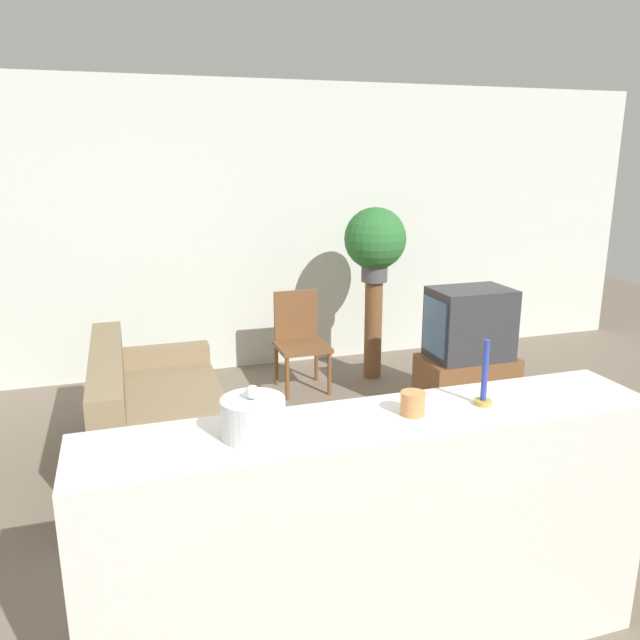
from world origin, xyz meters
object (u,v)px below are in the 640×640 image
(wooden_chair, at_px, (300,337))
(decorative_bowl, at_px, (253,417))
(couch, at_px, (157,424))
(television, at_px, (469,323))
(potted_plant, at_px, (375,240))

(wooden_chair, relative_size, decorative_bowl, 3.76)
(couch, xyz_separation_m, television, (2.42, 0.14, 0.46))
(television, xyz_separation_m, decorative_bowl, (-2.16, -2.11, 0.39))
(couch, height_order, television, television)
(television, height_order, wooden_chair, television)
(couch, relative_size, decorative_bowl, 7.06)
(television, bearing_deg, potted_plant, 110.02)
(wooden_chair, bearing_deg, decorative_bowl, -108.82)
(television, relative_size, decorative_bowl, 2.70)
(television, bearing_deg, decorative_bowl, -135.66)
(television, bearing_deg, wooden_chair, 138.22)
(television, relative_size, wooden_chair, 0.72)
(couch, height_order, decorative_bowl, decorative_bowl)
(decorative_bowl, bearing_deg, potted_plant, 60.48)
(couch, relative_size, potted_plant, 2.43)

